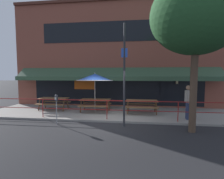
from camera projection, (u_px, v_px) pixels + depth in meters
name	position (u px, v px, depth m)	size (l,w,h in m)	color
ground_plane	(106.00, 123.00, 8.55)	(120.00, 120.00, 0.00)	#232326
patio_deck	(111.00, 113.00, 10.52)	(15.00, 4.00, 0.10)	gray
restaurant_building	(116.00, 55.00, 12.41)	(15.00, 1.60, 7.62)	brown
patio_railing	(107.00, 105.00, 8.78)	(13.84, 0.04, 0.97)	maroon
picnic_table_left	(54.00, 100.00, 11.16)	(1.80, 1.42, 0.76)	brown
picnic_table_centre	(95.00, 102.00, 10.55)	(1.80, 1.42, 0.76)	brown
picnic_table_right	(142.00, 103.00, 10.14)	(1.80, 1.42, 0.76)	brown
patio_umbrella_centre	(95.00, 78.00, 10.37)	(2.14, 2.14, 2.38)	#B7B2A8
pedestrian_walking	(188.00, 100.00, 8.76)	(0.26, 0.62, 1.71)	navy
parking_meter_near	(56.00, 100.00, 8.12)	(0.15, 0.16, 1.42)	gray
street_sign_pole	(124.00, 74.00, 7.79)	(0.28, 0.09, 4.59)	#2D2D33
street_tree_curbside	(200.00, 10.00, 6.69)	(3.58, 3.22, 6.69)	brown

